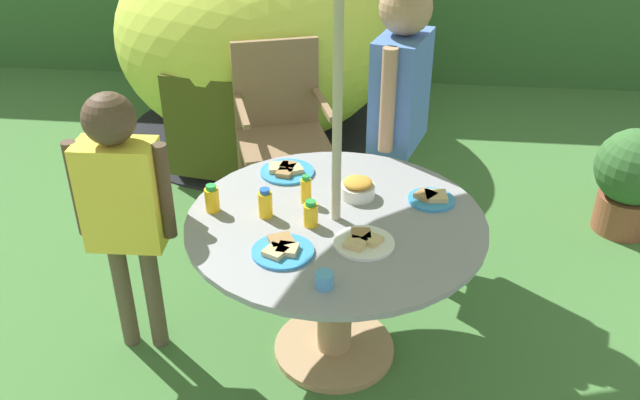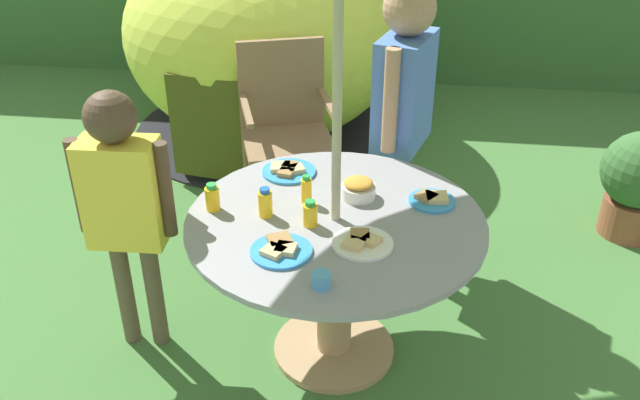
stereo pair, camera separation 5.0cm
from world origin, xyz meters
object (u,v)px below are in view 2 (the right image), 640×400
Objects in this scene: plate_near_right at (288,170)px; juice_bottle_mid_left at (212,198)px; plate_center_front at (432,199)px; child_in_blue_shirt at (404,92)px; juice_bottle_near_left at (265,203)px; cup_near at (321,280)px; plate_far_right at (281,249)px; garden_table at (335,259)px; juice_bottle_far_left at (306,190)px; snack_bowl at (358,189)px; potted_plant at (639,181)px; juice_bottle_mid_right at (310,214)px; plate_center_back at (362,242)px; dome_tent at (265,34)px; child_in_yellow_shirt at (123,193)px; wooden_chair at (285,120)px.

juice_bottle_mid_left reaches higher than plate_near_right.
juice_bottle_mid_left reaches higher than plate_center_front.
child_in_blue_shirt is 11.75× the size of juice_bottle_near_left.
juice_bottle_mid_left is 1.80× the size of cup_near.
juice_bottle_mid_left is (-0.87, -0.17, 0.04)m from plate_center_front.
plate_far_right is (-0.41, -1.07, -0.21)m from child_in_blue_shirt.
juice_bottle_far_left is at bearing 139.52° from garden_table.
plate_center_front is (0.38, 0.18, 0.21)m from garden_table.
snack_bowl is at bearing 179.53° from plate_center_front.
juice_bottle_mid_right reaches higher than potted_plant.
juice_bottle_near_left is at bearing 165.81° from juice_bottle_mid_right.
plate_center_back is at bearing 16.36° from plate_far_right.
juice_bottle_near_left is (-1.81, -1.18, 0.41)m from potted_plant.
dome_tent is at bearing 96.29° from juice_bottle_mid_left.
child_in_blue_shirt is 10.00× the size of snack_bowl.
garden_table is at bearing -154.72° from plate_center_front.
child_in_yellow_shirt reaches higher than snack_bowl.
plate_center_back is 1.97× the size of juice_bottle_mid_left.
plate_far_right is 0.25m from cup_near.
plate_center_front is 0.72m from cup_near.
cup_near is at bearing -42.11° from juice_bottle_mid_left.
child_in_yellow_shirt is 0.75m from juice_bottle_mid_right.
child_in_blue_shirt reaches higher than child_in_yellow_shirt.
plate_far_right and plate_center_front have the same top height.
plate_center_front is at bearing 25.28° from garden_table.
child_in_blue_shirt reaches higher than plate_far_right.
child_in_blue_shirt is 11.75× the size of juice_bottle_far_left.
potted_plant is at bearing 24.63° from plate_near_right.
dome_tent reaches higher than plate_center_front.
juice_bottle_far_left is 1.06× the size of juice_bottle_mid_left.
dome_tent is 2.61m from plate_far_right.
snack_bowl reaches higher than garden_table.
wooden_chair is 1.27m from juice_bottle_mid_left.
garden_table is 8.28× the size of snack_bowl.
plate_near_right is (-1.78, -0.82, 0.37)m from potted_plant.
child_in_yellow_shirt reaches higher than juice_bottle_near_left.
plate_center_front is 0.53m from juice_bottle_mid_right.
wooden_chair is at bearing 99.53° from plate_far_right.
wooden_chair is at bearing -63.23° from dome_tent.
juice_bottle_mid_left is (-0.36, -0.11, -0.00)m from juice_bottle_far_left.
plate_near_right is at bearing 110.83° from juice_bottle_mid_right.
juice_bottle_mid_left reaches higher than potted_plant.
plate_center_back is 0.64m from juice_bottle_mid_left.
potted_plant is 2.66× the size of plate_far_right.
plate_near_right is 0.61m from plate_far_right.
snack_bowl is 0.37m from plate_near_right.
plate_near_right is at bearing -66.06° from dome_tent.
plate_far_right is 0.22m from juice_bottle_mid_right.
juice_bottle_far_left is 0.38m from juice_bottle_mid_left.
plate_far_right is 0.27m from juice_bottle_near_left.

